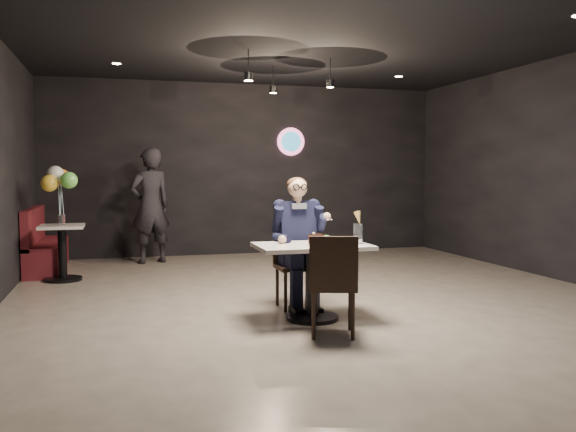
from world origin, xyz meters
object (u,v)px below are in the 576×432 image
object	(u,v)px
chair_near	(333,284)
passerby	(150,206)
seated_man	(297,241)
main_table	(312,282)
side_table	(62,254)
sundae_glass	(358,233)
balloon_vase	(62,220)
booth_bench	(47,239)
chair_far	(297,265)

from	to	relation	value
chair_near	passerby	world-z (taller)	passerby
seated_man	passerby	size ratio (longest dim) A/B	0.78
main_table	side_table	size ratio (longest dim) A/B	1.54
seated_man	sundae_glass	bearing A→B (deg)	-53.49
side_table	balloon_vase	bearing A→B (deg)	0.00
chair_near	booth_bench	xyz separation A→B (m)	(-2.86, 4.55, 0.00)
main_table	passerby	size ratio (longest dim) A/B	0.60
passerby	chair_far	bearing A→B (deg)	89.93
sundae_glass	side_table	world-z (taller)	sundae_glass
seated_man	booth_bench	world-z (taller)	seated_man
main_table	booth_bench	bearing A→B (deg)	125.90
balloon_vase	booth_bench	bearing A→B (deg)	106.70
chair_far	sundae_glass	world-z (taller)	sundae_glass
sundae_glass	balloon_vase	world-z (taller)	sundae_glass
balloon_vase	seated_man	bearing A→B (deg)	-43.19
chair_far	chair_near	distance (m)	1.14
chair_far	chair_near	world-z (taller)	same
seated_man	balloon_vase	xyz separation A→B (m)	(-2.56, 2.41, 0.10)
booth_bench	main_table	bearing A→B (deg)	-54.10
main_table	passerby	distance (m)	4.51
seated_man	chair_far	bearing A→B (deg)	90.00
chair_near	side_table	world-z (taller)	chair_near
booth_bench	seated_man	bearing A→B (deg)	-49.95
main_table	seated_man	xyz separation A→B (m)	(0.00, 0.55, 0.34)
seated_man	sundae_glass	size ratio (longest dim) A/B	7.23
chair_near	balloon_vase	world-z (taller)	chair_near
chair_far	side_table	distance (m)	3.52
chair_far	seated_man	bearing A→B (deg)	-90.00
balloon_vase	passerby	distance (m)	1.80
chair_near	sundae_glass	size ratio (longest dim) A/B	4.62
seated_man	balloon_vase	world-z (taller)	seated_man
chair_far	seated_man	xyz separation A→B (m)	(0.00, -0.00, 0.26)
chair_far	balloon_vase	distance (m)	3.54
main_table	side_table	bearing A→B (deg)	130.93
chair_near	balloon_vase	distance (m)	4.39
side_table	passerby	bearing A→B (deg)	47.02
seated_man	booth_bench	bearing A→B (deg)	130.05
balloon_vase	chair_near	bearing A→B (deg)	-54.12
chair_near	seated_man	bearing A→B (deg)	107.49
chair_near	booth_bench	world-z (taller)	booth_bench
side_table	booth_bench	bearing A→B (deg)	106.70
seated_man	balloon_vase	size ratio (longest dim) A/B	10.20
chair_near	side_table	distance (m)	4.38
main_table	chair_near	xyz separation A→B (m)	(0.00, -0.59, 0.09)
sundae_glass	booth_bench	size ratio (longest dim) A/B	0.11
booth_bench	side_table	distance (m)	1.05
main_table	sundae_glass	bearing A→B (deg)	-7.81
passerby	chair_near	bearing A→B (deg)	85.54
booth_bench	passerby	distance (m)	1.62
booth_bench	side_table	bearing A→B (deg)	-73.30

